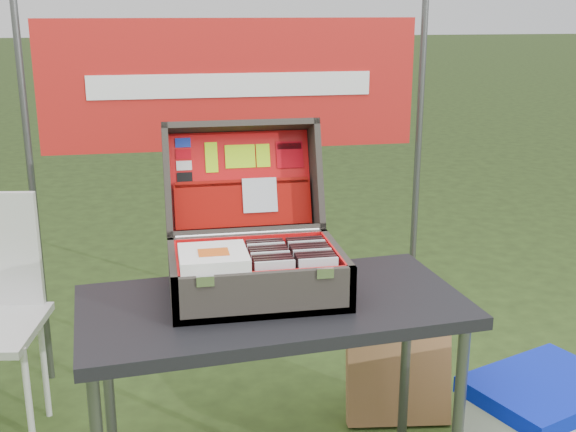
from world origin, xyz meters
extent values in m
cube|color=black|center=(0.00, 0.06, 0.72)|extent=(1.23, 0.69, 0.04)
cylinder|color=#59595B|center=(-0.53, 0.30, 0.35)|extent=(0.04, 0.04, 0.70)
cylinder|color=#59595B|center=(0.54, 0.30, 0.35)|extent=(0.04, 0.04, 0.70)
cube|color=#464039|center=(-0.04, 0.11, 0.75)|extent=(0.54, 0.39, 0.02)
cube|color=#464039|center=(-0.04, -0.07, 0.81)|extent=(0.54, 0.02, 0.14)
cube|color=#464039|center=(-0.04, 0.29, 0.81)|extent=(0.54, 0.02, 0.14)
cube|color=#464039|center=(-0.30, 0.11, 0.81)|extent=(0.02, 0.39, 0.14)
cube|color=#464039|center=(0.22, 0.11, 0.81)|extent=(0.02, 0.39, 0.14)
cube|color=red|center=(-0.04, 0.11, 0.77)|extent=(0.50, 0.34, 0.01)
cube|color=silver|center=(-0.21, -0.08, 0.88)|extent=(0.05, 0.01, 0.03)
cube|color=silver|center=(0.13, -0.08, 0.88)|extent=(0.05, 0.01, 0.03)
cylinder|color=silver|center=(-0.04, 0.30, 0.89)|extent=(0.49, 0.02, 0.02)
cube|color=#464039|center=(-0.04, 0.49, 1.03)|extent=(0.54, 0.14, 0.37)
cube|color=#464039|center=(-0.04, 0.49, 1.22)|extent=(0.54, 0.14, 0.06)
cube|color=#464039|center=(-0.04, 0.38, 0.87)|extent=(0.54, 0.14, 0.06)
cube|color=#464039|center=(-0.30, 0.43, 1.05)|extent=(0.02, 0.26, 0.41)
cube|color=#464039|center=(0.22, 0.43, 1.05)|extent=(0.02, 0.26, 0.41)
cube|color=red|center=(-0.04, 0.48, 1.03)|extent=(0.49, 0.11, 0.32)
cube|color=red|center=(-0.04, -0.06, 0.83)|extent=(0.50, 0.01, 0.12)
cube|color=red|center=(-0.04, 0.28, 0.83)|extent=(0.50, 0.01, 0.12)
cube|color=red|center=(-0.29, 0.11, 0.83)|extent=(0.01, 0.34, 0.12)
cube|color=red|center=(0.21, 0.11, 0.83)|extent=(0.01, 0.34, 0.12)
cube|color=#8D0904|center=(-0.04, 0.43, 0.95)|extent=(0.48, 0.08, 0.16)
cube|color=#8D0904|center=(-0.04, 0.45, 1.03)|extent=(0.47, 0.03, 0.03)
cube|color=silver|center=(0.02, 0.42, 0.99)|extent=(0.12, 0.05, 0.12)
cube|color=#1933B2|center=(-0.24, 0.51, 1.16)|extent=(0.05, 0.01, 0.03)
cube|color=#C0030F|center=(-0.24, 0.50, 1.13)|extent=(0.05, 0.01, 0.03)
cube|color=white|center=(-0.24, 0.49, 1.09)|extent=(0.05, 0.01, 0.03)
cube|color=black|center=(-0.24, 0.48, 1.05)|extent=(0.05, 0.01, 0.03)
cube|color=#B5F910|center=(-0.14, 0.50, 1.11)|extent=(0.04, 0.04, 0.10)
cube|color=#B5F910|center=(-0.04, 0.50, 1.11)|extent=(0.11, 0.03, 0.08)
cube|color=#B5F910|center=(0.04, 0.50, 1.11)|extent=(0.05, 0.03, 0.08)
cube|color=#C0030F|center=(0.14, 0.50, 1.11)|extent=(0.10, 0.03, 0.09)
cube|color=black|center=(0.14, 0.51, 1.14)|extent=(0.09, 0.01, 0.02)
cube|color=silver|center=(-0.01, -0.03, 0.84)|extent=(0.12, 0.01, 0.14)
cube|color=black|center=(-0.01, -0.01, 0.84)|extent=(0.12, 0.01, 0.14)
cube|color=black|center=(-0.01, 0.01, 0.84)|extent=(0.12, 0.01, 0.14)
cube|color=black|center=(-0.01, 0.03, 0.84)|extent=(0.12, 0.01, 0.14)
cube|color=silver|center=(-0.01, 0.05, 0.84)|extent=(0.12, 0.01, 0.14)
cube|color=black|center=(-0.01, 0.07, 0.84)|extent=(0.12, 0.01, 0.14)
cube|color=black|center=(-0.01, 0.09, 0.84)|extent=(0.12, 0.01, 0.14)
cube|color=black|center=(-0.01, 0.11, 0.84)|extent=(0.12, 0.01, 0.14)
cube|color=silver|center=(-0.01, 0.13, 0.84)|extent=(0.12, 0.01, 0.14)
cube|color=black|center=(-0.01, 0.16, 0.84)|extent=(0.12, 0.01, 0.14)
cube|color=black|center=(-0.01, 0.18, 0.84)|extent=(0.12, 0.01, 0.14)
cube|color=silver|center=(0.12, -0.03, 0.84)|extent=(0.12, 0.01, 0.14)
cube|color=black|center=(0.12, -0.01, 0.84)|extent=(0.12, 0.01, 0.14)
cube|color=black|center=(0.12, 0.01, 0.84)|extent=(0.12, 0.01, 0.14)
cube|color=black|center=(0.12, 0.03, 0.84)|extent=(0.12, 0.01, 0.14)
cube|color=silver|center=(0.12, 0.05, 0.84)|extent=(0.12, 0.01, 0.14)
cube|color=black|center=(0.12, 0.07, 0.84)|extent=(0.12, 0.01, 0.14)
cube|color=black|center=(0.12, 0.09, 0.84)|extent=(0.12, 0.01, 0.14)
cube|color=black|center=(0.12, 0.11, 0.84)|extent=(0.12, 0.01, 0.14)
cube|color=silver|center=(0.12, 0.13, 0.84)|extent=(0.12, 0.01, 0.14)
cube|color=black|center=(0.12, 0.16, 0.84)|extent=(0.12, 0.01, 0.14)
cube|color=black|center=(0.12, 0.18, 0.84)|extent=(0.12, 0.01, 0.14)
cube|color=white|center=(-0.18, 0.04, 0.89)|extent=(0.20, 0.20, 0.00)
cube|color=white|center=(-0.18, 0.04, 0.89)|extent=(0.20, 0.20, 0.00)
cube|color=white|center=(-0.18, 0.04, 0.90)|extent=(0.20, 0.20, 0.00)
cube|color=white|center=(-0.18, 0.04, 0.90)|extent=(0.20, 0.20, 0.00)
cube|color=white|center=(-0.18, 0.04, 0.91)|extent=(0.20, 0.20, 0.00)
cube|color=white|center=(-0.18, 0.04, 0.91)|extent=(0.20, 0.20, 0.00)
cube|color=white|center=(-0.18, 0.04, 0.92)|extent=(0.20, 0.20, 0.00)
cube|color=#D85919|center=(-0.18, 0.03, 0.92)|extent=(0.09, 0.07, 0.00)
cube|color=#071CBD|center=(0.91, -0.04, 0.39)|extent=(0.58, 0.51, 0.06)
cylinder|color=silver|center=(-0.82, 0.40, 0.24)|extent=(0.02, 0.02, 0.49)
cylinder|color=silver|center=(-0.82, 0.77, 0.24)|extent=(0.02, 0.02, 0.49)
cylinder|color=silver|center=(-0.82, 0.79, 0.71)|extent=(0.02, 0.02, 0.45)
cube|color=#996A3C|center=(0.58, 0.49, 0.22)|extent=(0.43, 0.21, 0.44)
cylinder|color=#59595B|center=(-0.85, 1.10, 0.85)|extent=(0.03, 0.03, 1.70)
cylinder|color=#59595B|center=(0.85, 1.10, 0.85)|extent=(0.03, 0.03, 1.70)
cube|color=#B01815|center=(0.00, 1.09, 1.30)|extent=(1.60, 0.02, 0.55)
cube|color=white|center=(0.00, 1.08, 1.30)|extent=(1.20, 0.00, 0.10)
camera|label=1|loc=(-0.33, -1.99, 1.62)|focal=45.00mm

